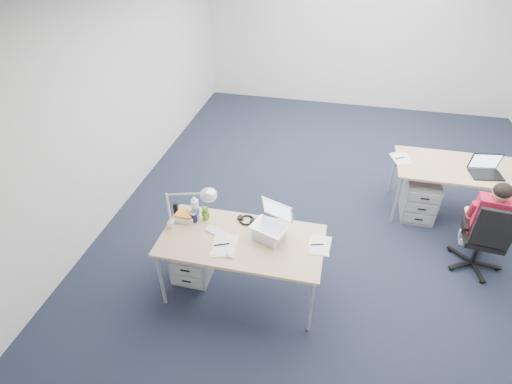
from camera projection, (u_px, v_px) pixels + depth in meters
floor at (344, 205)px, 5.53m from camera, size 7.00×7.00×0.00m
room at (364, 86)px, 4.53m from camera, size 6.02×7.02×2.80m
desk_near at (242, 243)px, 3.93m from camera, size 1.60×0.80×0.73m
desk_far at (462, 171)px, 4.99m from camera, size 1.60×0.80×0.73m
office_chair at (478, 249)px, 4.45m from camera, size 0.65×0.65×0.94m
seated_person at (486, 220)px, 4.40m from camera, size 0.39×0.64×1.12m
drawer_pedestal_near at (194, 254)px, 4.38m from camera, size 0.40×0.50×0.55m
drawer_pedestal_far at (419, 198)px, 5.21m from camera, size 0.40×0.50×0.55m
silver_laptop at (270, 223)px, 3.82m from camera, size 0.41×0.37×0.36m
wireless_keyboard at (216, 232)px, 3.99m from camera, size 0.26×0.18×0.01m
computer_mouse at (229, 254)px, 3.72m from camera, size 0.06×0.09×0.03m
headphones at (247, 220)px, 4.12m from camera, size 0.23×0.19×0.03m
can_koozie at (194, 217)px, 4.09m from camera, size 0.08×0.08×0.11m
water_bottle at (195, 208)px, 4.10m from camera, size 0.08×0.08×0.26m
bear_figurine at (205, 213)px, 4.11m from camera, size 0.11×0.09×0.17m
book_stack at (185, 216)px, 4.12m from camera, size 0.23×0.20×0.09m
cordless_phone at (176, 210)px, 4.14m from camera, size 0.04×0.03×0.17m
papers_left at (224, 246)px, 3.83m from camera, size 0.25×0.34×0.01m
papers_right at (319, 245)px, 3.83m from camera, size 0.20×0.28×0.01m
sunglasses at (262, 236)px, 3.93m from camera, size 0.10×0.05×0.02m
desk_lamp at (184, 207)px, 3.88m from camera, size 0.52×0.31×0.55m
dark_laptop at (489, 166)px, 4.75m from camera, size 0.40×0.39×0.26m
far_cup at (477, 159)px, 5.03m from camera, size 0.09×0.09×0.09m
far_papers at (401, 159)px, 5.12m from camera, size 0.26×0.33×0.01m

